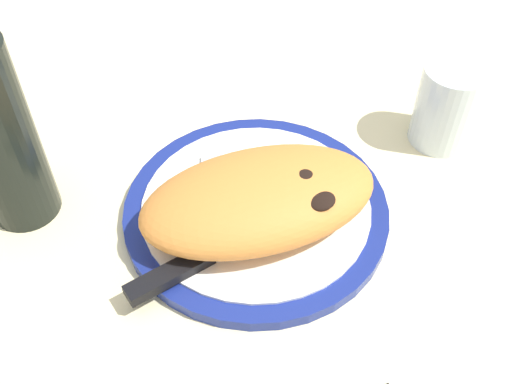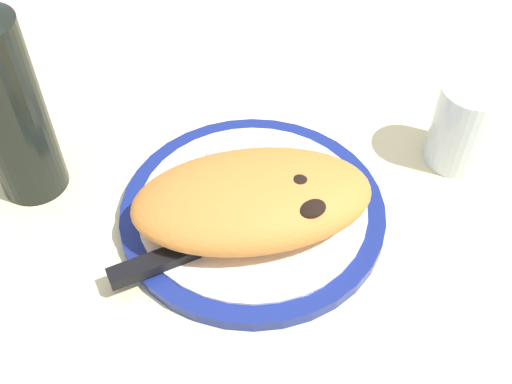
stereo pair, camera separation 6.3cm
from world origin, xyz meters
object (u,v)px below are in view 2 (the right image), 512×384
(water_glass, at_px, (466,130))
(calzone, at_px, (261,199))
(plate, at_px, (256,210))
(fork, at_px, (266,162))
(wine_bottle, at_px, (9,101))
(knife, at_px, (192,251))

(water_glass, bearing_deg, calzone, 24.58)
(plate, height_order, fork, fork)
(plate, height_order, wine_bottle, wine_bottle)
(calzone, bearing_deg, plate, -76.82)
(knife, bearing_deg, wine_bottle, -32.21)
(knife, distance_m, wine_bottle, 0.24)
(fork, height_order, knife, knife)
(knife, relative_size, wine_bottle, 0.76)
(calzone, height_order, knife, calzone)
(fork, bearing_deg, knife, 59.30)
(wine_bottle, bearing_deg, calzone, 164.29)
(plate, height_order, water_glass, water_glass)
(knife, distance_m, water_glass, 0.34)
(plate, relative_size, fork, 1.77)
(fork, height_order, wine_bottle, wine_bottle)
(calzone, xyz_separation_m, fork, (-0.01, -0.08, -0.03))
(fork, distance_m, knife, 0.15)
(fork, bearing_deg, calzone, 85.18)
(plate, bearing_deg, wine_bottle, -11.61)
(calzone, bearing_deg, wine_bottle, -15.71)
(water_glass, bearing_deg, plate, 20.04)
(plate, relative_size, knife, 1.28)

